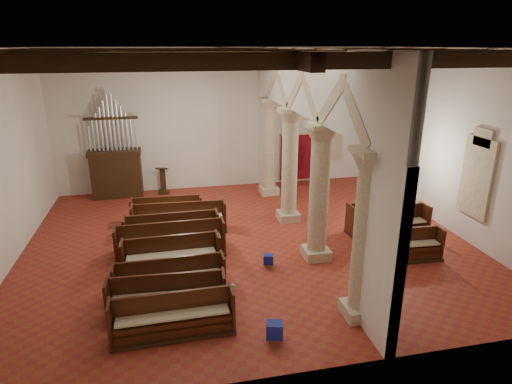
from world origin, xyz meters
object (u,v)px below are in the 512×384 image
(lectern, at_px, (163,182))
(nave_pew_0, at_px, (174,322))
(aisle_pew_0, at_px, (408,249))
(processional_banner, at_px, (324,176))
(pipe_organ, at_px, (116,165))

(lectern, distance_m, nave_pew_0, 9.81)
(nave_pew_0, xyz_separation_m, aisle_pew_0, (6.93, 2.13, -0.00))
(nave_pew_0, relative_size, aisle_pew_0, 1.33)
(processional_banner, relative_size, aisle_pew_0, 1.03)
(processional_banner, height_order, nave_pew_0, processional_banner)
(pipe_organ, bearing_deg, lectern, -0.34)
(aisle_pew_0, bearing_deg, processional_banner, 96.02)
(nave_pew_0, bearing_deg, lectern, 89.78)
(lectern, bearing_deg, pipe_organ, -171.56)
(nave_pew_0, distance_m, aisle_pew_0, 7.25)
(lectern, xyz_separation_m, nave_pew_0, (0.14, -9.80, -0.18))
(pipe_organ, relative_size, nave_pew_0, 1.64)
(pipe_organ, bearing_deg, aisle_pew_0, -40.72)
(lectern, distance_m, aisle_pew_0, 10.43)
(pipe_organ, height_order, processional_banner, pipe_organ)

